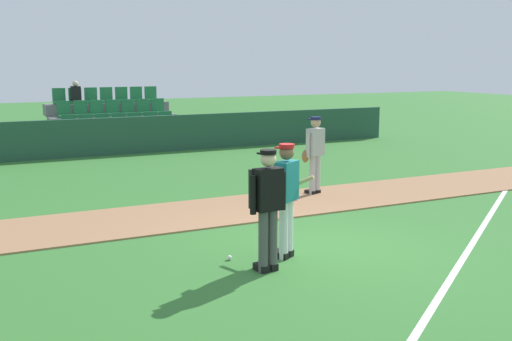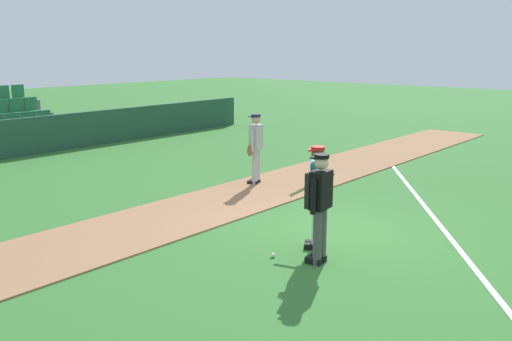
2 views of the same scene
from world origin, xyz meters
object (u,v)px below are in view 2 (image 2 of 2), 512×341
(umpire_home_plate, at_px, (319,202))
(baseball, at_px, (273,255))
(batter_teal_jersey, at_px, (317,193))
(runner_grey_jersey, at_px, (256,147))

(umpire_home_plate, distance_m, baseball, 1.22)
(batter_teal_jersey, distance_m, runner_grey_jersey, 4.64)
(batter_teal_jersey, xyz_separation_m, runner_grey_jersey, (2.79, 3.71, -0.01))
(runner_grey_jersey, bearing_deg, baseball, -136.46)
(batter_teal_jersey, relative_size, runner_grey_jersey, 1.00)
(batter_teal_jersey, distance_m, umpire_home_plate, 0.68)
(umpire_home_plate, distance_m, runner_grey_jersey, 5.30)
(runner_grey_jersey, xyz_separation_m, baseball, (-3.62, -3.44, -0.93))
(batter_teal_jersey, distance_m, baseball, 1.27)
(runner_grey_jersey, relative_size, baseball, 23.78)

